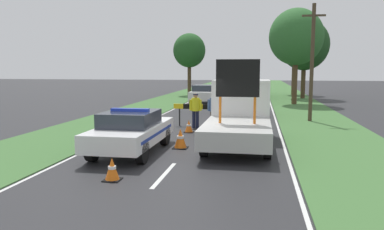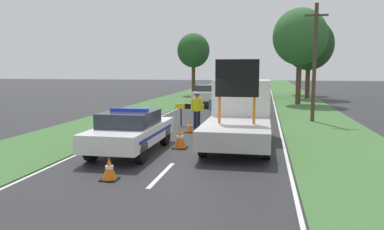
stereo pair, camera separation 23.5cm
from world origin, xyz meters
The scene contains 22 objects.
ground_plane centered at (0.00, 0.00, 0.00)m, with size 160.00×160.00×0.00m, color #28282B.
lane_markings centered at (0.00, 18.46, 0.00)m, with size 6.93×72.22×0.01m.
grass_verge_left centered at (-5.52, 20.00, 0.01)m, with size 4.00×120.00×0.03m.
grass_verge_right centered at (5.52, 20.00, 0.01)m, with size 4.00×120.00×0.03m.
police_car centered at (-1.76, -0.40, 0.76)m, with size 1.85×4.59×1.52m.
work_truck centered at (1.76, 2.06, 1.13)m, with size 2.27×5.87×3.15m.
road_barrier centered at (-0.25, 5.78, 0.91)m, with size 2.93×0.08×1.10m.
police_officer centered at (-0.51, 5.20, 0.99)m, with size 0.60×0.38×1.66m.
pedestrian_civilian centered at (0.38, 5.12, 0.99)m, with size 0.60×0.38×1.68m.
traffic_cone_near_police centered at (-0.27, 0.55, 0.35)m, with size 0.52×0.52×0.71m.
traffic_cone_centre_front centered at (-1.18, -3.56, 0.29)m, with size 0.43×0.43×0.59m.
traffic_cone_near_truck centered at (-0.59, 3.89, 0.28)m, with size 0.41×0.41×0.57m.
traffic_cone_behind_barrier centered at (-2.68, 5.18, 0.26)m, with size 0.37×0.37×0.52m.
queued_car_wagon_maroon centered at (1.63, 10.93, 0.81)m, with size 1.82×4.17×1.55m.
queued_car_van_white centered at (-1.92, 17.69, 0.81)m, with size 1.89×4.21×1.52m.
queued_car_sedan_black centered at (1.89, 24.18, 0.81)m, with size 1.84×4.50×1.55m.
queued_car_sedan_silver centered at (1.55, 31.12, 0.79)m, with size 1.79×4.33×1.49m.
roadside_tree_near_left centered at (-4.81, 26.68, 4.69)m, with size 3.38×3.38×6.51m.
roadside_tree_near_right centered at (5.25, 18.43, 5.29)m, with size 4.21×4.21×7.53m.
roadside_tree_mid_left centered at (6.59, 24.57, 5.05)m, with size 4.56×4.56×7.47m.
roadside_tree_mid_right centered at (6.14, 29.73, 5.19)m, with size 3.63×3.63×7.14m.
utility_pole centered at (5.21, 8.48, 3.22)m, with size 1.20×0.20×6.22m.
Camera 1 is at (2.46, -12.35, 2.85)m, focal length 35.00 mm.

